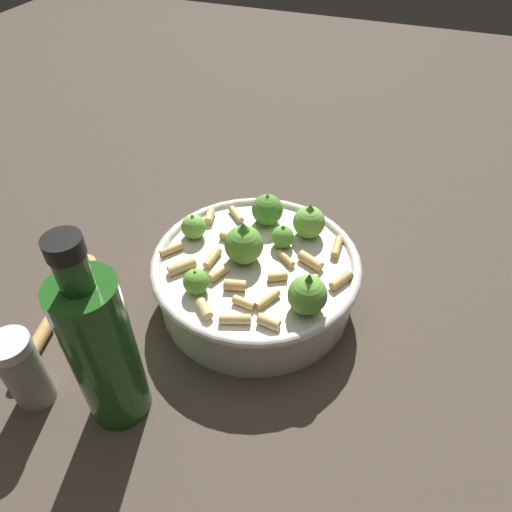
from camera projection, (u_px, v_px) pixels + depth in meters
ground_plane at (256, 298)px, 0.61m from camera, size 2.40×2.40×0.00m
cooking_pan at (257, 274)px, 0.58m from camera, size 0.25×0.25×0.12m
pepper_shaker at (23, 371)px, 0.47m from camera, size 0.04×0.04×0.10m
olive_oil_bottle at (102, 349)px, 0.43m from camera, size 0.06×0.06×0.23m
wooden_spoon at (61, 302)px, 0.59m from camera, size 0.07×0.21×0.02m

